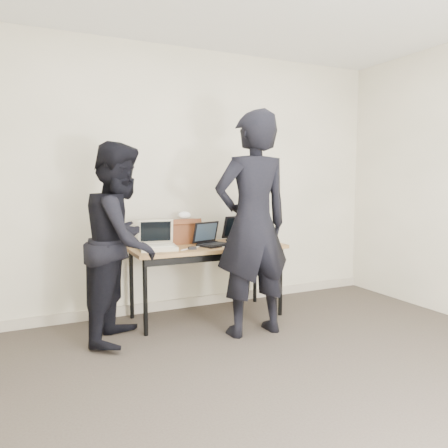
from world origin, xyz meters
TOP-DOWN VIEW (x-y plane):
  - room at (0.00, 0.00)m, footprint 4.60×4.60m
  - desk at (0.03, 1.84)m, footprint 1.51×0.66m
  - laptop_beige at (-0.48, 1.82)m, footprint 0.38×0.37m
  - laptop_center at (0.07, 1.82)m, footprint 0.36×0.36m
  - laptop_right at (0.50, 1.97)m, footprint 0.39×0.38m
  - leather_satchel at (-0.15, 2.07)m, footprint 0.37×0.19m
  - tissue at (-0.12, 2.07)m, footprint 0.14×0.11m
  - equipment_box at (0.66, 2.03)m, footprint 0.23×0.19m
  - power_brick at (-0.19, 1.67)m, footprint 0.07×0.04m
  - cables at (0.19, 1.80)m, footprint 0.93×0.37m
  - person_typist at (0.21, 1.25)m, footprint 0.72×0.47m
  - person_observer at (-0.85, 1.62)m, footprint 0.95×1.02m
  - baseboard at (0.00, 2.23)m, footprint 4.50×0.03m

SIDE VIEW (x-z plane):
  - baseboard at x=0.00m, z-range 0.00..0.10m
  - desk at x=0.03m, z-range 0.30..1.02m
  - cables at x=0.19m, z-range 0.72..0.73m
  - power_brick at x=-0.19m, z-range 0.72..0.75m
  - laptop_center at x=0.07m, z-range 0.66..0.88m
  - laptop_beige at x=-0.48m, z-range 0.64..0.91m
  - laptop_right at x=0.50m, z-range 0.65..0.91m
  - equipment_box at x=0.66m, z-range 0.72..0.85m
  - person_observer at x=-0.85m, z-range 0.00..1.68m
  - leather_satchel at x=-0.15m, z-range 0.72..0.97m
  - person_typist at x=0.21m, z-range 0.00..1.95m
  - tissue at x=-0.12m, z-range 0.97..1.04m
  - room at x=0.00m, z-range -0.05..2.75m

